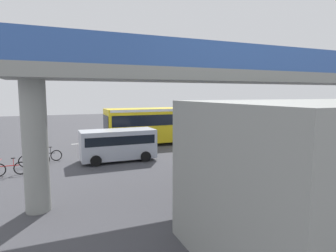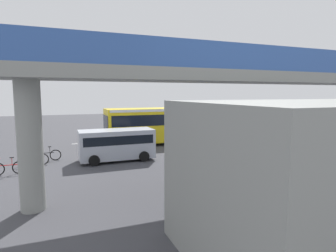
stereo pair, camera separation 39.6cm
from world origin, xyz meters
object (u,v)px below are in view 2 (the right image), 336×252
(parked_van, at_px, (117,143))
(traffic_sign, at_px, (178,118))
(pedestrian, at_px, (201,138))
(bicycle_red, at_px, (8,168))
(city_bus, at_px, (171,122))
(bicycle_black, at_px, (47,155))
(bicycle_orange, at_px, (33,160))

(parked_van, xyz_separation_m, traffic_sign, (-7.85, -8.01, 0.71))
(pedestrian, xyz_separation_m, traffic_sign, (-0.79, -6.62, 1.00))
(pedestrian, bearing_deg, bicycle_red, 11.00)
(bicycle_red, bearing_deg, city_bus, -153.34)
(city_bus, bearing_deg, bicycle_black, 18.30)
(parked_van, xyz_separation_m, bicycle_red, (6.16, 1.17, -0.81))
(bicycle_red, distance_m, traffic_sign, 16.82)
(bicycle_orange, distance_m, bicycle_black, 1.27)
(city_bus, height_order, bicycle_orange, city_bus)
(bicycle_orange, distance_m, bicycle_red, 1.97)
(bicycle_black, bearing_deg, city_bus, -161.70)
(city_bus, bearing_deg, parked_van, 39.74)
(bicycle_red, height_order, pedestrian, pedestrian)
(bicycle_black, height_order, pedestrian, pedestrian)
(bicycle_black, xyz_separation_m, bicycle_red, (1.84, 2.67, 0.00))
(parked_van, height_order, traffic_sign, traffic_sign)
(pedestrian, height_order, traffic_sign, traffic_sign)
(pedestrian, distance_m, traffic_sign, 6.74)
(bicycle_orange, height_order, traffic_sign, traffic_sign)
(bicycle_black, xyz_separation_m, traffic_sign, (-12.16, -6.52, 1.52))
(bicycle_black, distance_m, bicycle_red, 3.24)
(city_bus, bearing_deg, bicycle_red, 26.66)
(city_bus, height_order, bicycle_black, city_bus)
(bicycle_black, relative_size, traffic_sign, 0.63)
(city_bus, xyz_separation_m, bicycle_black, (10.15, 3.35, -1.51))
(parked_van, height_order, bicycle_black, parked_van)
(city_bus, distance_m, traffic_sign, 3.75)
(bicycle_orange, bearing_deg, bicycle_black, -125.26)
(parked_van, bearing_deg, bicycle_orange, -5.18)
(bicycle_black, bearing_deg, bicycle_red, 55.33)
(city_bus, bearing_deg, traffic_sign, -122.55)
(bicycle_black, xyz_separation_m, pedestrian, (-11.37, 0.10, 0.51))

